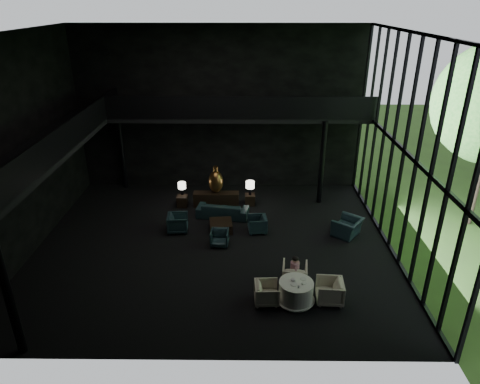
{
  "coord_description": "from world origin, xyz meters",
  "views": [
    {
      "loc": [
        1.17,
        -14.7,
        9.01
      ],
      "look_at": [
        1.02,
        0.5,
        2.1
      ],
      "focal_mm": 32.0,
      "sensor_mm": 36.0,
      "label": 1
    }
  ],
  "objects_px": {
    "table_lamp_left": "(182,186)",
    "dining_chair_north": "(295,272)",
    "lounge_armchair_south": "(220,238)",
    "coffee_table": "(221,226)",
    "dining_chair_east": "(330,289)",
    "side_table_left": "(182,201)",
    "lounge_armchair_west": "(178,221)",
    "dining_table": "(296,293)",
    "child": "(295,265)",
    "lounge_armchair_east": "(257,223)",
    "console": "(216,199)",
    "side_table_right": "(250,200)",
    "table_lamp_right": "(250,185)",
    "bronze_urn": "(216,181)",
    "window_armchair": "(348,224)",
    "dining_chair_west": "(267,292)",
    "sofa": "(223,207)"
  },
  "relations": [
    {
      "from": "console",
      "to": "side_table_right",
      "type": "height_order",
      "value": "console"
    },
    {
      "from": "table_lamp_right",
      "to": "dining_chair_north",
      "type": "distance_m",
      "value": 6.38
    },
    {
      "from": "dining_chair_north",
      "to": "bronze_urn",
      "type": "bearing_deg",
      "value": -56.1
    },
    {
      "from": "bronze_urn",
      "to": "side_table_left",
      "type": "distance_m",
      "value": 1.87
    },
    {
      "from": "dining_chair_north",
      "to": "child",
      "type": "xyz_separation_m",
      "value": [
        -0.01,
        -0.03,
        0.3
      ]
    },
    {
      "from": "side_table_left",
      "to": "lounge_armchair_south",
      "type": "relative_size",
      "value": 0.81
    },
    {
      "from": "lounge_armchair_west",
      "to": "dining_table",
      "type": "height_order",
      "value": "lounge_armchair_west"
    },
    {
      "from": "dining_table",
      "to": "dining_chair_east",
      "type": "bearing_deg",
      "value": 1.42
    },
    {
      "from": "bronze_urn",
      "to": "side_table_left",
      "type": "relative_size",
      "value": 2.4
    },
    {
      "from": "window_armchair",
      "to": "lounge_armchair_south",
      "type": "bearing_deg",
      "value": -43.31
    },
    {
      "from": "table_lamp_right",
      "to": "side_table_right",
      "type": "bearing_deg",
      "value": 90.0
    },
    {
      "from": "table_lamp_left",
      "to": "lounge_armchair_west",
      "type": "xyz_separation_m",
      "value": [
        0.13,
        -2.51,
        -0.52
      ]
    },
    {
      "from": "lounge_armchair_east",
      "to": "child",
      "type": "bearing_deg",
      "value": 12.93
    },
    {
      "from": "table_lamp_left",
      "to": "coffee_table",
      "type": "bearing_deg",
      "value": -51.6
    },
    {
      "from": "window_armchair",
      "to": "dining_chair_north",
      "type": "height_order",
      "value": "window_armchair"
    },
    {
      "from": "table_lamp_left",
      "to": "console",
      "type": "bearing_deg",
      "value": -2.79
    },
    {
      "from": "coffee_table",
      "to": "dining_chair_east",
      "type": "xyz_separation_m",
      "value": [
        3.75,
        -4.62,
        0.27
      ]
    },
    {
      "from": "coffee_table",
      "to": "child",
      "type": "bearing_deg",
      "value": -53.83
    },
    {
      "from": "side_table_right",
      "to": "child",
      "type": "distance_m",
      "value": 6.41
    },
    {
      "from": "lounge_armchair_west",
      "to": "dining_table",
      "type": "relative_size",
      "value": 0.73
    },
    {
      "from": "table_lamp_left",
      "to": "dining_chair_west",
      "type": "distance_m",
      "value": 8.04
    },
    {
      "from": "table_lamp_left",
      "to": "dining_chair_north",
      "type": "height_order",
      "value": "table_lamp_left"
    },
    {
      "from": "dining_chair_north",
      "to": "lounge_armchair_west",
      "type": "bearing_deg",
      "value": -31.23
    },
    {
      "from": "coffee_table",
      "to": "dining_chair_west",
      "type": "height_order",
      "value": "dining_chair_west"
    },
    {
      "from": "lounge_armchair_east",
      "to": "table_lamp_right",
      "type": "bearing_deg",
      "value": -179.06
    },
    {
      "from": "sofa",
      "to": "lounge_armchair_west",
      "type": "distance_m",
      "value": 2.26
    },
    {
      "from": "dining_table",
      "to": "side_table_left",
      "type": "bearing_deg",
      "value": 123.51
    },
    {
      "from": "dining_chair_east",
      "to": "dining_chair_west",
      "type": "height_order",
      "value": "dining_chair_east"
    },
    {
      "from": "lounge_armchair_south",
      "to": "coffee_table",
      "type": "distance_m",
      "value": 1.19
    },
    {
      "from": "side_table_left",
      "to": "dining_chair_north",
      "type": "relative_size",
      "value": 0.56
    },
    {
      "from": "bronze_urn",
      "to": "lounge_armchair_west",
      "type": "relative_size",
      "value": 1.38
    },
    {
      "from": "table_lamp_left",
      "to": "child",
      "type": "xyz_separation_m",
      "value": [
        4.65,
        -6.16,
        -0.2
      ]
    },
    {
      "from": "lounge_armchair_south",
      "to": "dining_chair_north",
      "type": "xyz_separation_m",
      "value": [
        2.71,
        -2.5,
        0.14
      ]
    },
    {
      "from": "dining_chair_east",
      "to": "table_lamp_left",
      "type": "bearing_deg",
      "value": -137.25
    },
    {
      "from": "lounge_armchair_west",
      "to": "dining_chair_north",
      "type": "distance_m",
      "value": 5.8
    },
    {
      "from": "table_lamp_right",
      "to": "dining_table",
      "type": "bearing_deg",
      "value": -78.94
    },
    {
      "from": "window_armchair",
      "to": "dining_chair_east",
      "type": "bearing_deg",
      "value": 18.01
    },
    {
      "from": "bronze_urn",
      "to": "side_table_right",
      "type": "relative_size",
      "value": 2.47
    },
    {
      "from": "coffee_table",
      "to": "dining_table",
      "type": "bearing_deg",
      "value": -60.2
    },
    {
      "from": "side_table_right",
      "to": "lounge_armchair_south",
      "type": "distance_m",
      "value": 3.91
    },
    {
      "from": "coffee_table",
      "to": "dining_table",
      "type": "height_order",
      "value": "dining_table"
    },
    {
      "from": "child",
      "to": "bronze_urn",
      "type": "bearing_deg",
      "value": -63.62
    },
    {
      "from": "side_table_right",
      "to": "lounge_armchair_east",
      "type": "relative_size",
      "value": 0.66
    },
    {
      "from": "side_table_left",
      "to": "lounge_armchair_west",
      "type": "bearing_deg",
      "value": -86.85
    },
    {
      "from": "side_table_left",
      "to": "coffee_table",
      "type": "height_order",
      "value": "side_table_left"
    },
    {
      "from": "lounge_armchair_east",
      "to": "coffee_table",
      "type": "height_order",
      "value": "lounge_armchair_east"
    },
    {
      "from": "lounge_armchair_west",
      "to": "lounge_armchair_east",
      "type": "height_order",
      "value": "lounge_armchair_west"
    },
    {
      "from": "lounge_armchair_south",
      "to": "child",
      "type": "relative_size",
      "value": 1.01
    },
    {
      "from": "table_lamp_right",
      "to": "child",
      "type": "distance_m",
      "value": 6.39
    },
    {
      "from": "dining_chair_east",
      "to": "coffee_table",
      "type": "bearing_deg",
      "value": -137.02
    }
  ]
}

